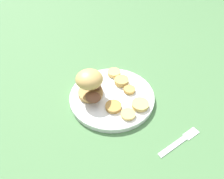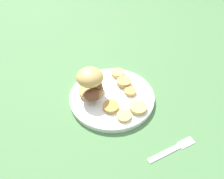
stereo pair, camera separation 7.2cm
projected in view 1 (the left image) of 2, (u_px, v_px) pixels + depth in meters
ground_plane at (112, 99)px, 0.75m from camera, size 4.00×4.00×0.00m
dinner_plate at (112, 96)px, 0.75m from camera, size 0.29×0.29×0.02m
sandwich at (91, 84)px, 0.71m from camera, size 0.10×0.11×0.10m
potato_round_0 at (140, 105)px, 0.70m from camera, size 0.06×0.06×0.01m
potato_round_1 at (113, 107)px, 0.70m from camera, size 0.05×0.05×0.01m
potato_round_2 at (128, 114)px, 0.67m from camera, size 0.05×0.05×0.01m
potato_round_3 at (129, 90)px, 0.75m from camera, size 0.04×0.04×0.01m
potato_round_4 at (114, 73)px, 0.81m from camera, size 0.05×0.05×0.01m
potato_round_5 at (122, 81)px, 0.78m from camera, size 0.05×0.05×0.02m
fork at (179, 142)px, 0.63m from camera, size 0.16×0.04×0.00m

